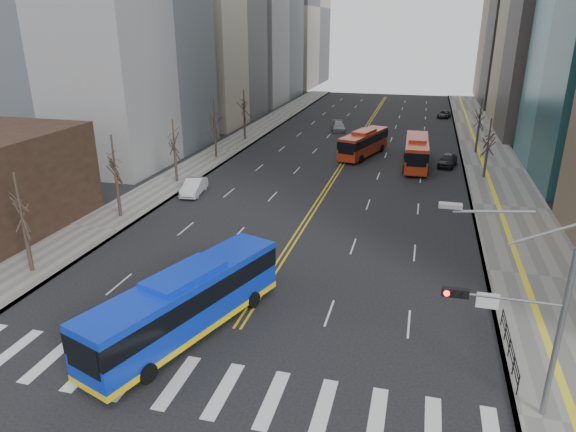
{
  "coord_description": "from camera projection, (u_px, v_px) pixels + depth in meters",
  "views": [
    {
      "loc": [
        9.08,
        -18.07,
        16.05
      ],
      "look_at": [
        1.24,
        11.53,
        4.51
      ],
      "focal_mm": 32.0,
      "sensor_mm": 36.0,
      "label": 1
    }
  ],
  "objects": [
    {
      "name": "ground",
      "position": [
        200.0,
        386.0,
        24.18
      ],
      "size": [
        220.0,
        220.0,
        0.0
      ],
      "primitive_type": "plane",
      "color": "black"
    },
    {
      "name": "sidewalk_right",
      "position": [
        493.0,
        167.0,
        60.67
      ],
      "size": [
        7.0,
        130.0,
        0.15
      ],
      "primitive_type": "cube",
      "color": "slate",
      "rests_on": "ground"
    },
    {
      "name": "sidewalk_left",
      "position": [
        224.0,
        150.0,
        68.82
      ],
      "size": [
        5.0,
        130.0,
        0.15
      ],
      "primitive_type": "cube",
      "color": "slate",
      "rests_on": "ground"
    },
    {
      "name": "crosswalk",
      "position": [
        200.0,
        386.0,
        24.18
      ],
      "size": [
        26.7,
        4.0,
        0.01
      ],
      "color": "silver",
      "rests_on": "ground"
    },
    {
      "name": "centerline",
      "position": [
        357.0,
        142.0,
        73.93
      ],
      "size": [
        0.55,
        100.0,
        0.01
      ],
      "color": "gold",
      "rests_on": "ground"
    },
    {
      "name": "signal_mast",
      "position": [
        524.0,
        315.0,
        20.98
      ],
      "size": [
        5.37,
        0.37,
        9.39
      ],
      "color": "gray",
      "rests_on": "ground"
    },
    {
      "name": "pedestrian_railing",
      "position": [
        510.0,
        345.0,
        25.89
      ],
      "size": [
        0.06,
        6.06,
        1.02
      ],
      "color": "black",
      "rests_on": "sidewalk_right"
    },
    {
      "name": "street_trees",
      "position": [
        267.0,
        133.0,
        55.44
      ],
      "size": [
        35.2,
        47.2,
        7.6
      ],
      "color": "#33261F",
      "rests_on": "ground"
    },
    {
      "name": "blue_bus",
      "position": [
        186.0,
        301.0,
        27.7
      ],
      "size": [
        6.77,
        13.16,
        3.75
      ],
      "color": "#0D32D0",
      "rests_on": "ground"
    },
    {
      "name": "red_bus_near",
      "position": [
        364.0,
        142.0,
        65.36
      ],
      "size": [
        5.35,
        10.76,
        3.35
      ],
      "color": "#AC2D12",
      "rests_on": "ground"
    },
    {
      "name": "red_bus_far",
      "position": [
        417.0,
        150.0,
        60.6
      ],
      "size": [
        3.04,
        11.17,
        3.52
      ],
      "color": "#AC2D12",
      "rests_on": "ground"
    },
    {
      "name": "car_white",
      "position": [
        194.0,
        187.0,
        51.07
      ],
      "size": [
        2.26,
        4.9,
        1.56
      ],
      "primitive_type": "imported",
      "rotation": [
        0.0,
        0.0,
        0.13
      ],
      "color": "silver",
      "rests_on": "ground"
    },
    {
      "name": "car_dark_mid",
      "position": [
        448.0,
        160.0,
        61.04
      ],
      "size": [
        2.66,
        4.67,
        1.5
      ],
      "primitive_type": "imported",
      "rotation": [
        0.0,
        0.0,
        -0.21
      ],
      "color": "black",
      "rests_on": "ground"
    },
    {
      "name": "car_silver",
      "position": [
        338.0,
        126.0,
        81.34
      ],
      "size": [
        3.06,
        5.19,
        1.41
      ],
      "primitive_type": "imported",
      "rotation": [
        0.0,
        0.0,
        0.24
      ],
      "color": "gray",
      "rests_on": "ground"
    },
    {
      "name": "car_dark_far",
      "position": [
        444.0,
        114.0,
        92.8
      ],
      "size": [
        2.69,
        4.5,
        1.17
      ],
      "primitive_type": "imported",
      "rotation": [
        0.0,
        0.0,
        -0.18
      ],
      "color": "black",
      "rests_on": "ground"
    }
  ]
}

